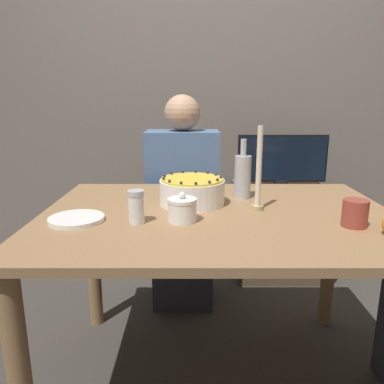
{
  "coord_description": "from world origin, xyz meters",
  "views": [
    {
      "loc": [
        -0.1,
        -1.38,
        1.19
      ],
      "look_at": [
        -0.1,
        0.12,
        0.81
      ],
      "focal_mm": 35.0,
      "sensor_mm": 36.0,
      "label": 1
    }
  ],
  "objects_px": {
    "sugar_shaker": "(136,207)",
    "tv_monitor": "(282,160)",
    "cake": "(192,191)",
    "person_man_blue_shirt": "(183,216)",
    "sugar_bowl": "(182,210)",
    "bottle": "(243,176)",
    "candle": "(258,176)"
  },
  "relations": [
    {
      "from": "sugar_shaker",
      "to": "tv_monitor",
      "type": "relative_size",
      "value": 0.2
    },
    {
      "from": "cake",
      "to": "person_man_blue_shirt",
      "type": "relative_size",
      "value": 0.22
    },
    {
      "from": "cake",
      "to": "sugar_bowl",
      "type": "relative_size",
      "value": 2.48
    },
    {
      "from": "sugar_bowl",
      "to": "bottle",
      "type": "bearing_deg",
      "value": 51.88
    },
    {
      "from": "cake",
      "to": "sugar_shaker",
      "type": "bearing_deg",
      "value": -128.22
    },
    {
      "from": "tv_monitor",
      "to": "candle",
      "type": "bearing_deg",
      "value": -108.16
    },
    {
      "from": "tv_monitor",
      "to": "cake",
      "type": "bearing_deg",
      "value": -121.88
    },
    {
      "from": "person_man_blue_shirt",
      "to": "tv_monitor",
      "type": "relative_size",
      "value": 2.02
    },
    {
      "from": "sugar_bowl",
      "to": "candle",
      "type": "xyz_separation_m",
      "value": [
        0.29,
        0.14,
        0.09
      ]
    },
    {
      "from": "bottle",
      "to": "tv_monitor",
      "type": "distance_m",
      "value": 0.96
    },
    {
      "from": "sugar_shaker",
      "to": "bottle",
      "type": "relative_size",
      "value": 0.46
    },
    {
      "from": "sugar_shaker",
      "to": "candle",
      "type": "height_order",
      "value": "candle"
    },
    {
      "from": "bottle",
      "to": "person_man_blue_shirt",
      "type": "bearing_deg",
      "value": 120.15
    },
    {
      "from": "person_man_blue_shirt",
      "to": "sugar_bowl",
      "type": "bearing_deg",
      "value": 91.31
    },
    {
      "from": "candle",
      "to": "tv_monitor",
      "type": "height_order",
      "value": "candle"
    },
    {
      "from": "sugar_bowl",
      "to": "sugar_shaker",
      "type": "distance_m",
      "value": 0.16
    },
    {
      "from": "cake",
      "to": "sugar_bowl",
      "type": "distance_m",
      "value": 0.23
    },
    {
      "from": "bottle",
      "to": "sugar_shaker",
      "type": "bearing_deg",
      "value": -140.36
    },
    {
      "from": "bottle",
      "to": "tv_monitor",
      "type": "height_order",
      "value": "bottle"
    },
    {
      "from": "person_man_blue_shirt",
      "to": "tv_monitor",
      "type": "distance_m",
      "value": 0.81
    },
    {
      "from": "cake",
      "to": "candle",
      "type": "xyz_separation_m",
      "value": [
        0.26,
        -0.09,
        0.08
      ]
    },
    {
      "from": "cake",
      "to": "person_man_blue_shirt",
      "type": "bearing_deg",
      "value": 95.37
    },
    {
      "from": "sugar_shaker",
      "to": "person_man_blue_shirt",
      "type": "xyz_separation_m",
      "value": [
        0.14,
        0.82,
        -0.3
      ]
    },
    {
      "from": "cake",
      "to": "sugar_bowl",
      "type": "bearing_deg",
      "value": -98.72
    },
    {
      "from": "sugar_bowl",
      "to": "bottle",
      "type": "relative_size",
      "value": 0.42
    },
    {
      "from": "sugar_shaker",
      "to": "person_man_blue_shirt",
      "type": "distance_m",
      "value": 0.88
    },
    {
      "from": "bottle",
      "to": "person_man_blue_shirt",
      "type": "height_order",
      "value": "person_man_blue_shirt"
    },
    {
      "from": "bottle",
      "to": "tv_monitor",
      "type": "xyz_separation_m",
      "value": [
        0.38,
        0.87,
        -0.07
      ]
    },
    {
      "from": "bottle",
      "to": "candle",
      "type": "bearing_deg",
      "value": -78.83
    },
    {
      "from": "candle",
      "to": "bottle",
      "type": "height_order",
      "value": "candle"
    },
    {
      "from": "candle",
      "to": "tv_monitor",
      "type": "distance_m",
      "value": 1.12
    },
    {
      "from": "person_man_blue_shirt",
      "to": "tv_monitor",
      "type": "height_order",
      "value": "person_man_blue_shirt"
    }
  ]
}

